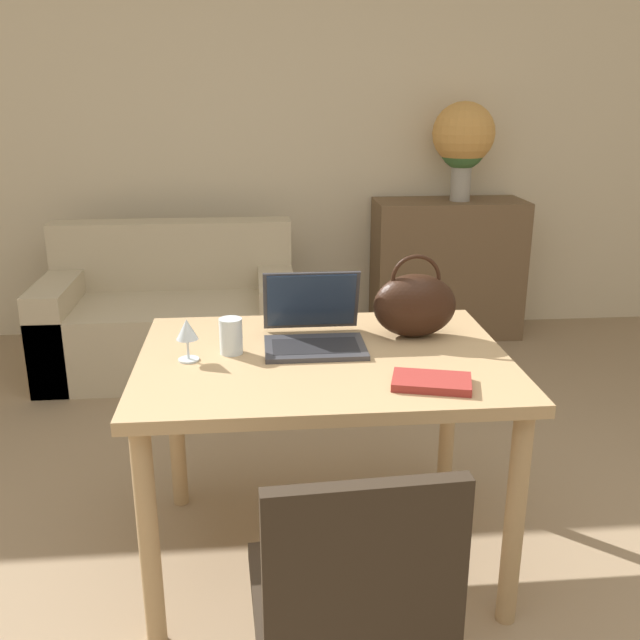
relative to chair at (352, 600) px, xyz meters
The scene contains 11 objects.
wall_back 3.48m from the chair, 88.65° to the left, with size 10.00×0.06×2.70m.
dining_table 0.85m from the chair, 89.10° to the left, with size 1.19×0.88×0.76m.
chair is the anchor object (origin of this frame).
couch 2.79m from the chair, 104.51° to the left, with size 1.42×0.80×0.82m.
sideboard 3.29m from the chair, 71.54° to the left, with size 0.95×0.40×0.89m.
laptop 1.01m from the chair, 90.61° to the left, with size 0.33×0.32×0.23m.
drinking_glass 0.98m from the chair, 107.97° to the left, with size 0.08×0.08×0.12m.
wine_glass 0.99m from the chair, 116.97° to the left, with size 0.07×0.07×0.14m.
handbag 1.11m from the chair, 70.82° to the left, with size 0.29×0.16×0.29m.
flower_vase 3.38m from the chair, 70.57° to the left, with size 0.38×0.38×0.61m.
book 0.69m from the chair, 61.41° to the left, with size 0.25×0.19×0.02m.
Camera 1 is at (-0.27, -1.44, 1.58)m, focal length 40.00 mm.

